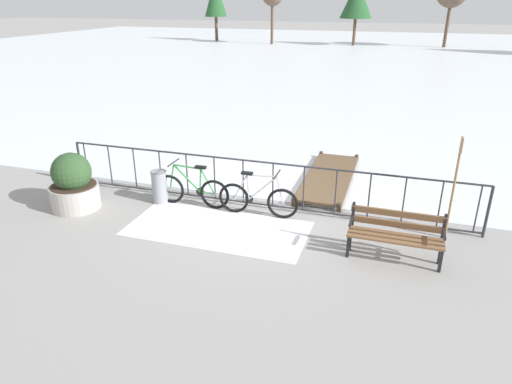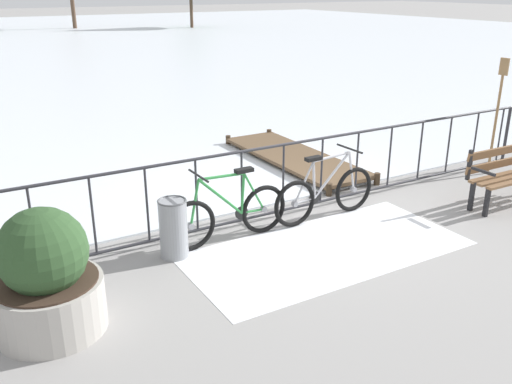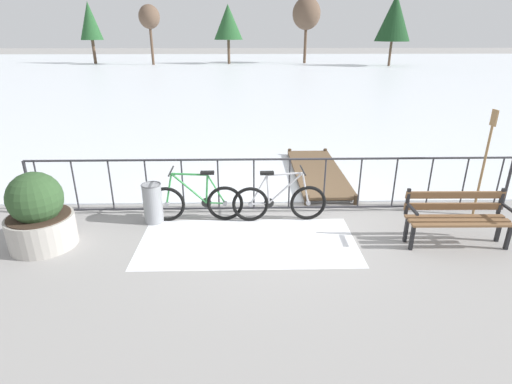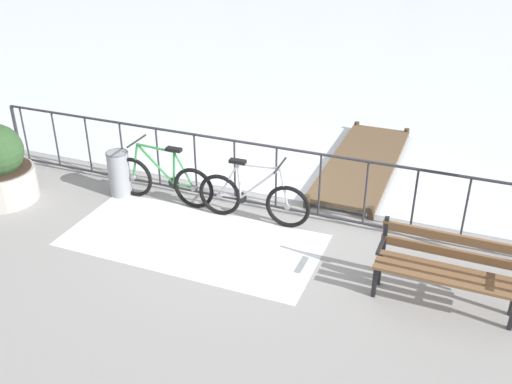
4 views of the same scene
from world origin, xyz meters
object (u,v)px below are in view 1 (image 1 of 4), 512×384
object	(u,v)px
park_bench	(396,232)
trash_bin	(160,186)
planter_with_shrub	(73,184)
oar_upright	(455,182)
bicycle_second	(192,190)
bicycle_near_railing	(258,199)

from	to	relation	value
park_bench	trash_bin	distance (m)	5.12
planter_with_shrub	oar_upright	distance (m)	7.64
bicycle_second	oar_upright	world-z (taller)	oar_upright
bicycle_near_railing	bicycle_second	distance (m)	1.50
bicycle_second	park_bench	world-z (taller)	bicycle_second
bicycle_second	trash_bin	xyz separation A→B (m)	(-0.77, -0.04, 0.00)
bicycle_near_railing	bicycle_second	xyz separation A→B (m)	(-1.50, 0.03, 0.00)
planter_with_shrub	park_bench	bearing A→B (deg)	-0.59
bicycle_near_railing	bicycle_second	size ratio (longest dim) A/B	1.00
bicycle_second	bicycle_near_railing	bearing A→B (deg)	-1.13
bicycle_near_railing	oar_upright	size ratio (longest dim) A/B	0.86
oar_upright	planter_with_shrub	bearing A→B (deg)	-172.64
bicycle_second	park_bench	bearing A→B (deg)	-12.24
oar_upright	bicycle_second	bearing A→B (deg)	-178.70
oar_upright	bicycle_near_railing	bearing A→B (deg)	-177.71
planter_with_shrub	oar_upright	bearing A→B (deg)	7.36
bicycle_second	park_bench	xyz separation A→B (m)	(4.27, -0.93, 0.14)
bicycle_second	planter_with_shrub	size ratio (longest dim) A/B	1.38
trash_bin	planter_with_shrub	bearing A→B (deg)	-152.74
planter_with_shrub	bicycle_second	bearing A→B (deg)	19.95
bicycle_second	trash_bin	bearing A→B (deg)	-177.33
bicycle_near_railing	planter_with_shrub	distance (m)	3.96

